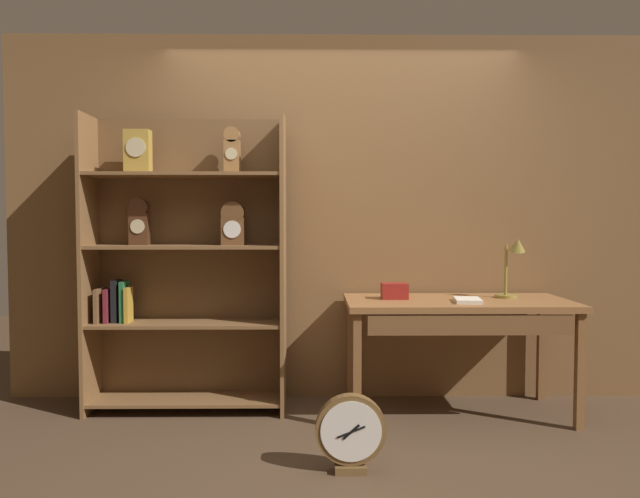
{
  "coord_description": "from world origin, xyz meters",
  "views": [
    {
      "loc": [
        -0.2,
        -2.93,
        1.27
      ],
      "look_at": [
        -0.16,
        0.71,
        1.1
      ],
      "focal_mm": 32.78,
      "sensor_mm": 36.0,
      "label": 1
    }
  ],
  "objects_px": {
    "toolbox_small": "(394,291)",
    "open_repair_manual": "(468,300)",
    "bookshelf": "(185,263)",
    "round_clock_large": "(351,432)",
    "workbench": "(458,312)",
    "desk_lamp": "(513,262)"
  },
  "relations": [
    {
      "from": "toolbox_small",
      "to": "open_repair_manual",
      "type": "xyz_separation_m",
      "value": [
        0.44,
        -0.17,
        -0.04
      ]
    },
    {
      "from": "bookshelf",
      "to": "toolbox_small",
      "type": "distance_m",
      "value": 1.42
    },
    {
      "from": "round_clock_large",
      "to": "bookshelf",
      "type": "bearing_deg",
      "value": 136.11
    },
    {
      "from": "toolbox_small",
      "to": "round_clock_large",
      "type": "height_order",
      "value": "toolbox_small"
    },
    {
      "from": "workbench",
      "to": "toolbox_small",
      "type": "height_order",
      "value": "toolbox_small"
    },
    {
      "from": "bookshelf",
      "to": "desk_lamp",
      "type": "distance_m",
      "value": 2.2
    },
    {
      "from": "open_repair_manual",
      "to": "round_clock_large",
      "type": "bearing_deg",
      "value": -128.46
    },
    {
      "from": "bookshelf",
      "to": "desk_lamp",
      "type": "relative_size",
      "value": 4.75
    },
    {
      "from": "workbench",
      "to": "open_repair_manual",
      "type": "bearing_deg",
      "value": -70.26
    },
    {
      "from": "desk_lamp",
      "to": "round_clock_large",
      "type": "bearing_deg",
      "value": -140.08
    },
    {
      "from": "toolbox_small",
      "to": "bookshelf",
      "type": "bearing_deg",
      "value": 176.66
    },
    {
      "from": "round_clock_large",
      "to": "workbench",
      "type": "bearing_deg",
      "value": 48.83
    },
    {
      "from": "toolbox_small",
      "to": "open_repair_manual",
      "type": "height_order",
      "value": "toolbox_small"
    },
    {
      "from": "bookshelf",
      "to": "workbench",
      "type": "relative_size",
      "value": 1.35
    },
    {
      "from": "workbench",
      "to": "open_repair_manual",
      "type": "xyz_separation_m",
      "value": [
        0.04,
        -0.1,
        0.09
      ]
    },
    {
      "from": "workbench",
      "to": "round_clock_large",
      "type": "height_order",
      "value": "workbench"
    },
    {
      "from": "desk_lamp",
      "to": "toolbox_small",
      "type": "xyz_separation_m",
      "value": [
        -0.79,
        -0.02,
        -0.19
      ]
    },
    {
      "from": "open_repair_manual",
      "to": "toolbox_small",
      "type": "bearing_deg",
      "value": 166.71
    },
    {
      "from": "bookshelf",
      "to": "toolbox_small",
      "type": "relative_size",
      "value": 11.47
    },
    {
      "from": "bookshelf",
      "to": "toolbox_small",
      "type": "bearing_deg",
      "value": -3.34
    },
    {
      "from": "desk_lamp",
      "to": "bookshelf",
      "type": "bearing_deg",
      "value": 178.44
    },
    {
      "from": "bookshelf",
      "to": "round_clock_large",
      "type": "height_order",
      "value": "bookshelf"
    }
  ]
}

